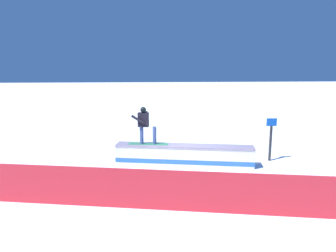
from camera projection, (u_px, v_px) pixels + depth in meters
ground_plane at (184, 165)px, 12.06m from camera, size 120.00×120.00×0.00m
grind_box at (184, 156)px, 11.99m from camera, size 5.23×1.63×0.77m
snowboarder at (145, 124)px, 11.93m from camera, size 1.55×0.54×1.43m
safety_fence at (204, 192)px, 8.07m from camera, size 11.89×2.39×1.09m
trail_marker at (271, 138)px, 12.41m from camera, size 0.40×0.10×1.71m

